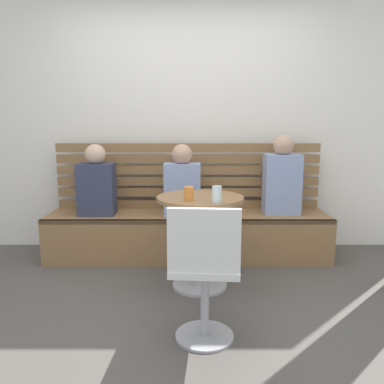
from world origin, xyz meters
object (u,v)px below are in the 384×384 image
cafe_table (199,224)px  white_chair (203,269)px  cup_glass_tall (215,194)px  booth_bench (187,236)px  cup_tumbler_orange (188,193)px  person_child_left (95,184)px  person_adult (280,179)px  person_child_middle (181,184)px

cafe_table → white_chair: 0.82m
cafe_table → cup_glass_tall: bearing=-63.4°
booth_bench → cup_tumbler_orange: (0.02, -0.82, 0.57)m
booth_bench → cup_glass_tall: size_ratio=22.50×
person_child_left → cup_tumbler_orange: 1.19m
booth_bench → person_adult: 1.06m
cafe_table → cup_tumbler_orange: cup_tumbler_orange is taller
cafe_table → person_adult: size_ratio=0.98×
cup_tumbler_orange → white_chair: bearing=-81.9°
cup_glass_tall → person_child_middle: bearing=107.0°
person_adult → person_child_middle: size_ratio=1.12×
cup_tumbler_orange → cup_glass_tall: 0.22m
cafe_table → person_child_left: (-0.97, 0.66, 0.22)m
person_adult → cup_glass_tall: (-0.68, -0.93, 0.02)m
person_child_left → person_child_middle: (0.81, -0.00, 0.00)m
cup_glass_tall → white_chair: bearing=-100.2°
booth_bench → cup_glass_tall: cup_glass_tall is taller
booth_bench → person_child_left: 1.01m
person_adult → person_child_left: (-1.77, -0.04, -0.04)m
white_chair → cup_tumbler_orange: (-0.10, 0.67, 0.33)m
person_adult → cup_glass_tall: bearing=-126.4°
white_chair → booth_bench: bearing=94.3°
white_chair → person_child_left: 1.79m
cafe_table → cup_glass_tall: cup_glass_tall is taller
booth_bench → person_adult: person_adult is taller
person_adult → cup_tumbler_orange: size_ratio=7.54×
white_chair → person_child_left: size_ratio=1.26×
person_child_left → person_child_middle: same height
white_chair → cafe_table: bearing=90.7°
cup_tumbler_orange → person_adult: bearing=43.6°
white_chair → person_adult: size_ratio=1.13×
cafe_table → white_chair: (0.01, -0.81, -0.05)m
person_child_left → cup_tumbler_orange: person_child_left is taller
booth_bench → person_child_middle: 0.52m
booth_bench → person_child_middle: person_child_middle is taller
person_child_middle → person_adult: bearing=2.7°
white_chair → cup_glass_tall: size_ratio=7.08×
cup_tumbler_orange → cup_glass_tall: (0.20, -0.09, 0.01)m
person_child_left → cup_tumbler_orange: (0.88, -0.80, 0.05)m
cafe_table → white_chair: size_ratio=0.87×
person_child_middle → cup_tumbler_orange: size_ratio=6.73×
person_child_left → white_chair: bearing=-56.4°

